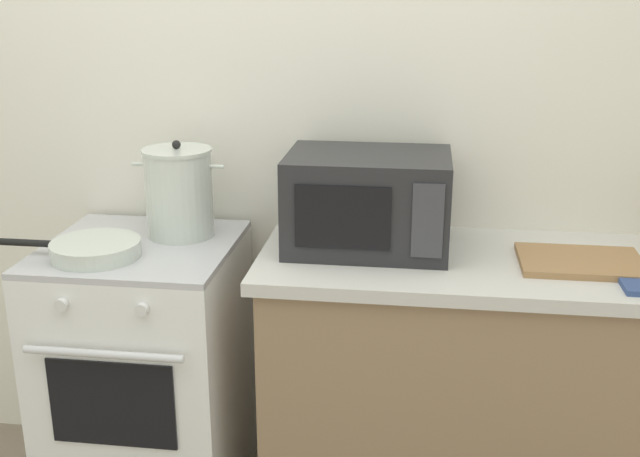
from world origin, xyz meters
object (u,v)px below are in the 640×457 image
frying_pan (94,249)px  microwave (368,201)px  stock_pot (179,192)px  cutting_board (581,262)px  stove (148,373)px

frying_pan → microwave: microwave is taller
stock_pot → cutting_board: stock_pot is taller
stock_pot → frying_pan: 0.33m
stove → microwave: (0.73, 0.08, 0.61)m
frying_pan → stock_pot: bearing=50.1°
stove → frying_pan: (-0.09, -0.12, 0.48)m
microwave → stove: bearing=-173.8°
stock_pot → cutting_board: size_ratio=0.89×
frying_pan → microwave: (0.82, 0.20, 0.12)m
stock_pot → frying_pan: stock_pot is taller
stove → microwave: size_ratio=1.84×
stock_pot → microwave: (0.62, -0.04, 0.00)m
microwave → cutting_board: 0.66m
stock_pot → cutting_board: bearing=-5.1°
microwave → cutting_board: (0.64, -0.08, -0.14)m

